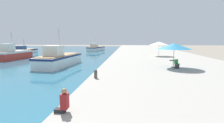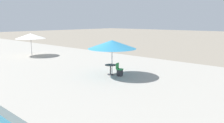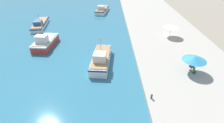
# 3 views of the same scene
# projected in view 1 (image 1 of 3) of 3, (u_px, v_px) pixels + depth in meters

# --- Properties ---
(quay_promenade) EXTENTS (16.00, 90.00, 0.55)m
(quay_promenade) POSITION_uv_depth(u_px,v_px,m) (150.00, 54.00, 38.82)
(quay_promenade) COLOR #A39E93
(quay_promenade) RESTS_ON ground_plane
(fishing_boat_near) EXTENTS (3.51, 8.53, 4.69)m
(fishing_boat_near) POSITION_uv_depth(u_px,v_px,m) (59.00, 59.00, 22.33)
(fishing_boat_near) COLOR white
(fishing_boat_near) RESTS_ON water_basin
(fishing_boat_mid) EXTENTS (3.74, 6.91, 4.72)m
(fishing_boat_mid) POSITION_uv_depth(u_px,v_px,m) (12.00, 54.00, 29.77)
(fishing_boat_mid) COLOR red
(fishing_boat_mid) RESTS_ON water_basin
(fishing_boat_far) EXTENTS (3.39, 9.35, 3.38)m
(fishing_boat_far) POSITION_uv_depth(u_px,v_px,m) (24.00, 51.00, 40.88)
(fishing_boat_far) COLOR white
(fishing_boat_far) RESTS_ON water_basin
(fishing_boat_distant) EXTENTS (4.31, 8.43, 3.98)m
(fishing_boat_distant) POSITION_uv_depth(u_px,v_px,m) (96.00, 48.00, 51.40)
(fishing_boat_distant) COLOR white
(fishing_boat_distant) RESTS_ON water_basin
(cafe_umbrella_pink) EXTENTS (3.40, 3.40, 2.52)m
(cafe_umbrella_pink) POSITION_uv_depth(u_px,v_px,m) (174.00, 46.00, 17.77)
(cafe_umbrella_pink) COLOR #B7B7B7
(cafe_umbrella_pink) RESTS_ON quay_promenade
(cafe_umbrella_white) EXTENTS (3.26, 3.26, 2.49)m
(cafe_umbrella_white) POSITION_uv_depth(u_px,v_px,m) (159.00, 43.00, 30.40)
(cafe_umbrella_white) COLOR #B7B7B7
(cafe_umbrella_white) RESTS_ON quay_promenade
(cafe_table) EXTENTS (0.80, 0.80, 0.74)m
(cafe_table) POSITION_uv_depth(u_px,v_px,m) (173.00, 62.00, 18.15)
(cafe_table) COLOR #333338
(cafe_table) RESTS_ON quay_promenade
(cafe_chair_left) EXTENTS (0.49, 0.51, 0.91)m
(cafe_chair_left) POSITION_uv_depth(u_px,v_px,m) (177.00, 65.00, 17.47)
(cafe_chair_left) COLOR #2D2D33
(cafe_chair_left) RESTS_ON quay_promenade
(person_at_quay) EXTENTS (0.54, 0.36, 1.00)m
(person_at_quay) POSITION_uv_depth(u_px,v_px,m) (64.00, 102.00, 6.98)
(person_at_quay) COLOR #232328
(person_at_quay) RESTS_ON quay_promenade
(mooring_bollard) EXTENTS (0.26, 0.26, 0.65)m
(mooring_bollard) POSITION_uv_depth(u_px,v_px,m) (96.00, 74.00, 13.15)
(mooring_bollard) COLOR #4C4742
(mooring_bollard) RESTS_ON quay_promenade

